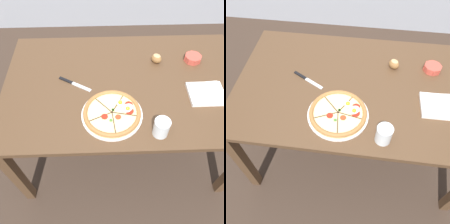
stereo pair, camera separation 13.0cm
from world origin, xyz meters
The scene contains 8 objects.
ground_plane centered at (0.00, 0.00, 0.00)m, with size 12.00×12.00×0.00m, color #3D2D23.
dining_table centered at (0.00, 0.00, 0.66)m, with size 1.52×0.95×0.75m.
pizza centered at (-0.10, -0.25, 0.77)m, with size 0.34×0.34×0.05m.
ramekin_bowl centered at (0.46, 0.19, 0.77)m, with size 0.11×0.11×0.04m.
napkin_folded centered at (0.47, -0.11, 0.77)m, with size 0.21×0.18×0.04m.
bread_piece_near centered at (0.21, 0.18, 0.79)m, with size 0.09×0.08×0.06m.
knife_main centered at (-0.32, 0.00, 0.76)m, with size 0.21×0.13×0.01m.
water_glass centered at (0.15, -0.37, 0.80)m, with size 0.08×0.08×0.10m.
Camera 2 is at (0.01, -1.02, 1.82)m, focal length 38.00 mm.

